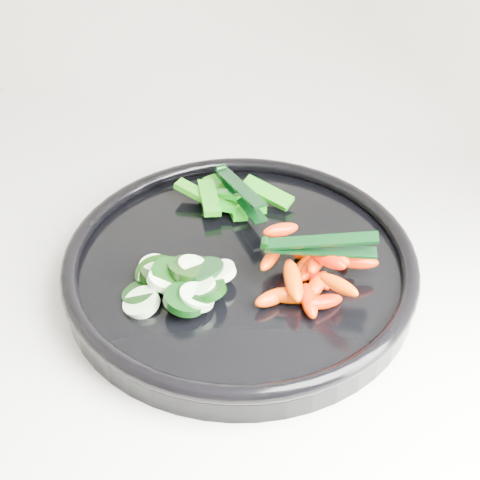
# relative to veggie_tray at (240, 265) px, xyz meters

# --- Properties ---
(veggie_tray) EXTENTS (0.42, 0.42, 0.04)m
(veggie_tray) POSITION_rel_veggie_tray_xyz_m (0.00, 0.00, 0.00)
(veggie_tray) COLOR black
(veggie_tray) RESTS_ON counter
(cucumber_pile) EXTENTS (0.12, 0.11, 0.04)m
(cucumber_pile) POSITION_rel_veggie_tray_xyz_m (-0.05, -0.05, 0.01)
(cucumber_pile) COLOR black
(cucumber_pile) RESTS_ON veggie_tray
(carrot_pile) EXTENTS (0.13, 0.14, 0.05)m
(carrot_pile) POSITION_rel_veggie_tray_xyz_m (0.08, -0.01, 0.02)
(carrot_pile) COLOR #E14C00
(carrot_pile) RESTS_ON veggie_tray
(pepper_pile) EXTENTS (0.14, 0.09, 0.03)m
(pepper_pile) POSITION_rel_veggie_tray_xyz_m (-0.04, 0.10, 0.01)
(pepper_pile) COLOR #226809
(pepper_pile) RESTS_ON veggie_tray
(tong_carrot) EXTENTS (0.11, 0.04, 0.02)m
(tong_carrot) POSITION_rel_veggie_tray_xyz_m (0.08, -0.01, 0.05)
(tong_carrot) COLOR black
(tong_carrot) RESTS_ON carrot_pile
(tong_pepper) EXTENTS (0.09, 0.09, 0.02)m
(tong_pepper) POSITION_rel_veggie_tray_xyz_m (-0.03, 0.09, 0.03)
(tong_pepper) COLOR black
(tong_pepper) RESTS_ON pepper_pile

